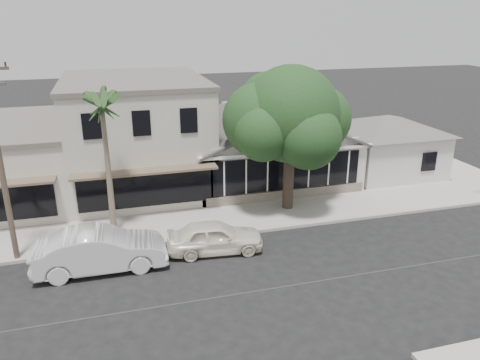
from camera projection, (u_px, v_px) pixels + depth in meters
name	position (u px, v px, depth m)	size (l,w,h in m)	color
ground	(246.00, 293.00, 18.26)	(140.00, 140.00, 0.00)	black
sidewalk_north	(45.00, 241.00, 22.29)	(90.00, 3.50, 0.15)	#9E9991
corner_shop	(266.00, 140.00, 29.97)	(10.40, 8.60, 5.10)	silver
side_cottage	(385.00, 151.00, 31.57)	(6.00, 6.00, 3.00)	silver
row_building_near	(137.00, 135.00, 28.63)	(8.00, 10.00, 6.50)	beige
car_0	(215.00, 237.00, 21.20)	(1.74, 4.34, 1.48)	white
car_1	(100.00, 250.00, 19.66)	(1.91, 5.49, 1.81)	silver
shade_tree	(288.00, 116.00, 24.46)	(7.13, 6.45, 7.92)	#3F3126
palm_east	(102.00, 105.00, 20.82)	(2.70, 2.70, 7.49)	#726651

